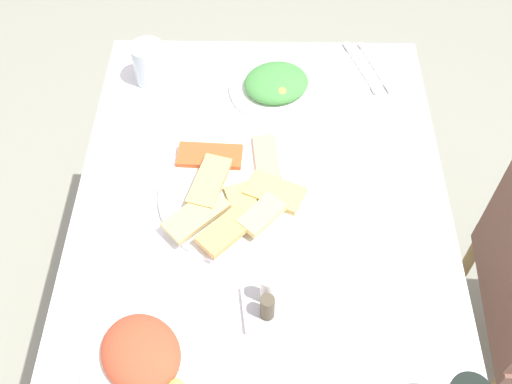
# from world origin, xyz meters

# --- Properties ---
(ground_plane) EXTENTS (6.00, 6.00, 0.00)m
(ground_plane) POSITION_xyz_m (0.00, 0.00, 0.00)
(ground_plane) COLOR gray
(dining_table) EXTENTS (1.04, 0.78, 0.75)m
(dining_table) POSITION_xyz_m (0.00, 0.00, 0.66)
(dining_table) COLOR white
(dining_table) RESTS_ON ground_plane
(pide_platter) EXTENTS (0.35, 0.35, 0.05)m
(pide_platter) POSITION_xyz_m (-0.02, -0.05, 0.76)
(pide_platter) COLOR white
(pide_platter) RESTS_ON dining_table
(salad_plate_greens) EXTENTS (0.22, 0.22, 0.05)m
(salad_plate_greens) POSITION_xyz_m (-0.34, 0.03, 0.77)
(salad_plate_greens) COLOR white
(salad_plate_greens) RESTS_ON dining_table
(salad_plate_rice) EXTENTS (0.22, 0.22, 0.06)m
(salad_plate_rice) POSITION_xyz_m (0.33, -0.20, 0.77)
(salad_plate_rice) COLOR white
(salad_plate_rice) RESTS_ON dining_table
(drinking_glass) EXTENTS (0.08, 0.08, 0.10)m
(drinking_glass) POSITION_xyz_m (-0.37, -0.27, 0.80)
(drinking_glass) COLOR silver
(drinking_glass) RESTS_ON dining_table
(paper_napkin) EXTENTS (0.17, 0.17, 0.00)m
(paper_napkin) POSITION_xyz_m (-0.42, 0.26, 0.75)
(paper_napkin) COLOR white
(paper_napkin) RESTS_ON dining_table
(fork) EXTENTS (0.19, 0.08, 0.00)m
(fork) POSITION_xyz_m (-0.42, 0.24, 0.75)
(fork) COLOR silver
(fork) RESTS_ON paper_napkin
(spoon) EXTENTS (0.18, 0.07, 0.00)m
(spoon) POSITION_xyz_m (-0.42, 0.28, 0.75)
(spoon) COLOR silver
(spoon) RESTS_ON paper_napkin
(condiment_caddy) EXTENTS (0.10, 0.10, 0.08)m
(condiment_caddy) POSITION_xyz_m (0.23, 0.01, 0.77)
(condiment_caddy) COLOR #B2B2B7
(condiment_caddy) RESTS_ON dining_table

